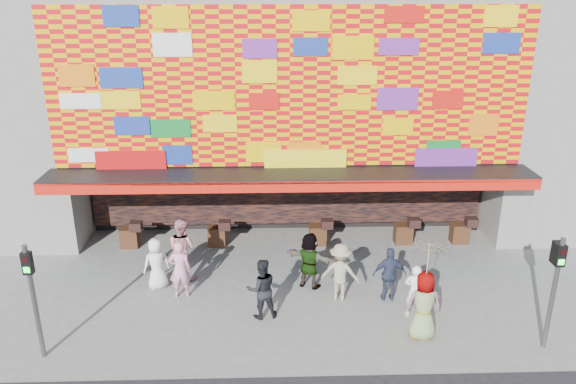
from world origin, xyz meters
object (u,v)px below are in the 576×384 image
signal_left (32,289)px  ped_e (390,274)px  ped_b (180,269)px  ped_c (262,289)px  ped_f (310,260)px  ped_h (415,292)px  ped_i (182,249)px  signal_right (555,281)px  ped_g (424,306)px  ped_d (340,272)px  parasol (428,261)px  ped_a (157,264)px

signal_left → ped_e: bearing=14.8°
ped_b → ped_c: size_ratio=1.01×
ped_f → ped_h: (2.72, -1.73, -0.09)m
signal_left → ped_c: 5.64m
signal_left → ped_i: signal_left is taller
ped_c → ped_f: bearing=-143.7°
signal_right → ped_g: (-2.98, 0.49, -0.93)m
signal_right → ped_i: 10.34m
ped_f → ped_e: bearing=-173.9°
ped_d → ped_g: ped_g is taller
signal_left → ped_f: signal_left is taller
ped_c → signal_right: bearing=155.1°
signal_left → ped_d: 7.99m
ped_g → ped_i: 7.39m
signal_left → parasol: signal_left is taller
ped_b → ped_g: bearing=156.4°
ped_c → ped_g: ped_g is taller
ped_f → parasol: (2.71, -2.68, 1.32)m
ped_b → ped_c: 2.62m
ped_i → ped_f: bearing=-160.4°
ped_d → ped_i: size_ratio=0.89×
ped_e → parasol: 2.37m
ped_i → ped_e: bearing=-164.1°
signal_right → ped_b: size_ratio=1.73×
ped_d → ped_c: bearing=36.7°
signal_left → ped_e: 9.30m
ped_a → ped_f: ped_f is taller
ped_b → ped_g: 6.84m
ped_a → ped_g: bearing=133.2°
ped_e → ped_i: (-6.08, 1.53, 0.16)m
ped_c → parasol: parasol is taller
signal_left → ped_b: size_ratio=1.73×
ped_e → ped_h: bearing=119.2°
ped_e → parasol: (0.48, -1.86, 1.38)m
ped_h → ped_c: bearing=20.9°
ped_b → ped_h: 6.60m
ped_a → ped_i: (0.67, 0.63, 0.17)m
ped_d → ped_b: bearing=12.1°
ped_d → signal_left: bearing=33.7°
ped_c → ped_f: (1.40, 1.59, 0.01)m
ped_f → ped_i: ped_i is taller
signal_right → ped_e: bearing=145.8°
ped_g → ped_a: bearing=-19.1°
signal_left → ped_g: signal_left is taller
ped_g → ped_i: bearing=-25.5°
signal_left → ped_a: (2.19, 3.25, -1.07)m
ped_e → ped_i: bearing=-13.3°
signal_right → ped_g: signal_right is taller
ped_g → ped_h: (0.01, 0.95, -0.15)m
signal_left → ped_g: bearing=3.0°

